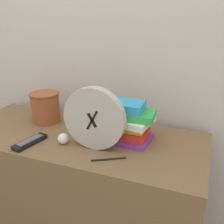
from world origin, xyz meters
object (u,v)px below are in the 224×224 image
at_px(crumpled_paper_ball, 63,139).
at_px(pen, 109,159).
at_px(book_stack, 128,122).
at_px(tv_remote, 30,142).
at_px(basket, 45,106).
at_px(desk_clock, 94,119).

bearing_deg(crumpled_paper_ball, pen, -12.94).
xyz_separation_m(book_stack, tv_remote, (-0.42, -0.21, -0.08)).
relative_size(book_stack, basket, 1.51).
height_order(tv_remote, pen, tv_remote).
relative_size(tv_remote, pen, 1.37).
bearing_deg(basket, crumpled_paper_ball, -40.98).
distance_m(book_stack, tv_remote, 0.48).
distance_m(book_stack, crumpled_paper_ball, 0.32).
height_order(basket, crumpled_paper_ball, basket).
bearing_deg(tv_remote, pen, 0.19).
bearing_deg(book_stack, crumpled_paper_ball, -151.09).
bearing_deg(basket, desk_clock, -25.19).
xyz_separation_m(book_stack, crumpled_paper_ball, (-0.27, -0.15, -0.07)).
relative_size(tv_remote, crumpled_paper_ball, 3.60).
relative_size(desk_clock, crumpled_paper_ball, 5.65).
bearing_deg(crumpled_paper_ball, tv_remote, -157.59).
distance_m(book_stack, pen, 0.23).
relative_size(desk_clock, pen, 2.15).
bearing_deg(desk_clock, crumpled_paper_ball, -172.93).
relative_size(desk_clock, basket, 1.71).
bearing_deg(crumpled_paper_ball, desk_clock, 7.07).
height_order(desk_clock, pen, desk_clock).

